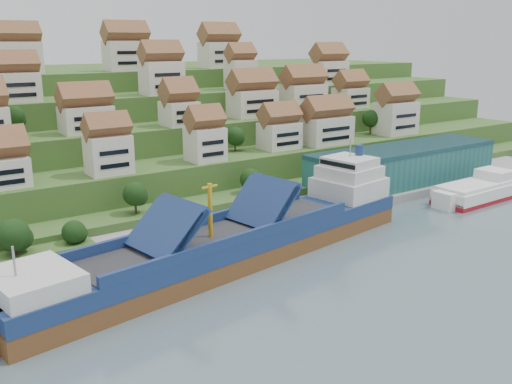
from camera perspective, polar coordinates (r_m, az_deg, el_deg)
ground at (r=117.37m, az=3.85°, el=-5.24°), size 300.00×300.00×0.00m
quay at (r=140.20m, az=6.41°, el=-1.44°), size 180.00×14.00×2.20m
hillside at (r=203.65m, az=-14.73°, el=6.06°), size 260.00×128.00×31.00m
hillside_village at (r=162.74m, az=-9.12°, el=9.04°), size 156.71×60.15×29.21m
hillside_trees at (r=142.54m, az=-11.14°, el=4.85°), size 144.58×62.31×31.66m
warehouse at (r=162.37m, az=14.54°, el=2.66°), size 60.00×15.00×10.00m
flagpole at (r=133.87m, az=7.28°, el=0.31°), size 1.28×0.16×8.00m
cargo_ship at (r=107.96m, az=-1.67°, el=-5.01°), size 87.97×26.44×19.39m
second_ship at (r=159.72m, az=21.47°, el=0.11°), size 27.36×10.65×7.87m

